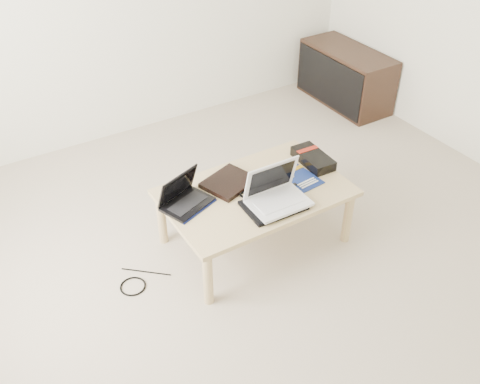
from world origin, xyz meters
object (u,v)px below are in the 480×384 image
coffee_table (255,197)px  media_cabinet (345,77)px  gpu_box (313,158)px  netbook (185,198)px  white_laptop (276,194)px

coffee_table → media_cabinet: media_cabinet is taller
gpu_box → coffee_table: bearing=-172.8°
media_cabinet → netbook: size_ratio=2.67×
media_cabinet → netbook: 2.44m
netbook → gpu_box: netbook is taller
netbook → white_laptop: (0.45, -0.27, 0.03)m
coffee_table → netbook: netbook is taller
netbook → coffee_table: bearing=-14.0°
coffee_table → media_cabinet: bearing=34.4°
coffee_table → netbook: bearing=166.0°
white_laptop → gpu_box: size_ratio=1.11×
media_cabinet → netbook: bearing=-153.3°
coffee_table → white_laptop: 0.21m
media_cabinet → white_laptop: (-1.72, -1.37, 0.22)m
media_cabinet → gpu_box: 1.72m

